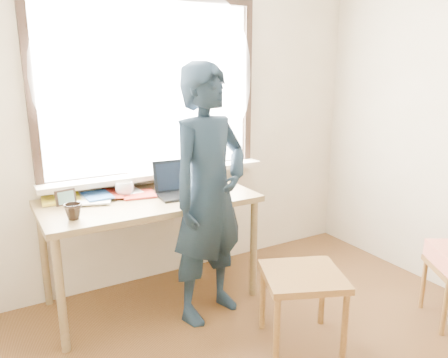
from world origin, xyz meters
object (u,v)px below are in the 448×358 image
desk (149,209)px  mug_dark (73,212)px  person (209,195)px  laptop (180,187)px  mug_white (124,189)px  work_chair (303,284)px

desk → mug_dark: size_ratio=14.01×
desk → person: size_ratio=0.86×
mug_dark → laptop: bearing=11.8°
desk → mug_white: bearing=132.0°
laptop → mug_white: laptop is taller
mug_white → person: bearing=-50.5°
desk → mug_white: mug_white is taller
desk → mug_white: 0.24m
mug_dark → mug_white: bearing=38.2°
desk → mug_dark: (-0.57, -0.20, 0.14)m
desk → person: 0.51m
desk → mug_dark: mug_dark is taller
laptop → person: person is taller
mug_dark → desk: bearing=19.1°
desk → laptop: bearing=-6.5°
mug_white → desk: bearing=-48.0°
desk → work_chair: bearing=-57.8°
mug_dark → work_chair: (1.21, -0.81, -0.46)m
mug_white → work_chair: size_ratio=0.21×
laptop → mug_white: 0.42m
person → mug_white: bearing=112.4°
desk → person: (0.30, -0.38, 0.16)m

